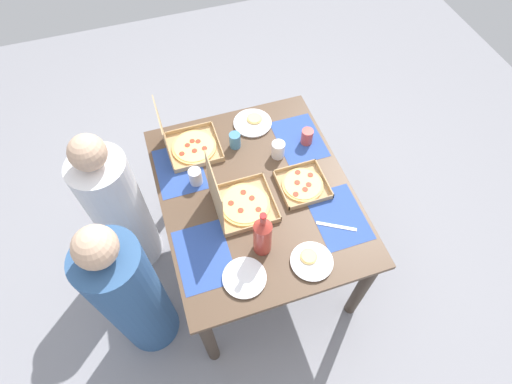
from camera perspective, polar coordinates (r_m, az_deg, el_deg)
ground_plane at (r=2.89m, az=-0.00°, el=-8.49°), size 6.00×6.00×0.00m
dining_table at (r=2.32m, az=-0.00°, el=-1.64°), size 1.26×1.03×0.77m
placemat_near_left at (r=2.18m, az=11.57°, el=-3.39°), size 0.36×0.26×0.00m
placemat_near_right at (r=2.46m, az=6.10°, el=7.46°), size 0.36×0.26×0.00m
placemat_far_left at (r=2.05m, az=-7.38°, el=-8.97°), size 0.36×0.26×0.00m
placemat_far_right at (r=2.35m, az=-10.73°, el=3.17°), size 0.36×0.26×0.00m
pizza_box_corner_left at (r=2.39m, az=-9.62°, el=6.66°), size 0.30×0.31×0.33m
pizza_box_center at (r=2.24m, az=6.58°, el=1.01°), size 0.26×0.26×0.04m
pizza_box_corner_right at (r=2.12m, az=-2.51°, el=-1.41°), size 0.31×0.31×0.34m
plate_far_right at (r=2.53m, az=-0.46°, el=9.74°), size 0.24×0.24×0.03m
plate_far_left at (r=1.98m, az=-1.64°, el=-12.00°), size 0.21×0.21×0.02m
plate_near_left at (r=2.03m, az=7.81°, el=-9.61°), size 0.21×0.21×0.03m
soda_bottle at (r=1.93m, az=0.93°, el=-6.16°), size 0.09×0.09×0.32m
cup_red at (r=2.42m, az=7.20°, el=7.76°), size 0.07×0.07×0.10m
cup_clear_right at (r=2.38m, az=-2.98°, el=7.28°), size 0.07×0.07×0.10m
cup_clear_left at (r=2.24m, az=-8.53°, el=2.15°), size 0.07×0.07×0.10m
cup_dark at (r=2.33m, az=3.14°, el=5.98°), size 0.08×0.08×0.10m
knife_by_near_left at (r=2.14m, az=11.26°, el=-4.77°), size 0.12×0.19×0.00m
diner_left_seat at (r=2.28m, az=-17.07°, el=-13.84°), size 0.32×0.32×1.23m
diner_right_seat at (r=2.57m, az=-18.73°, el=-2.49°), size 0.32×0.32×1.17m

